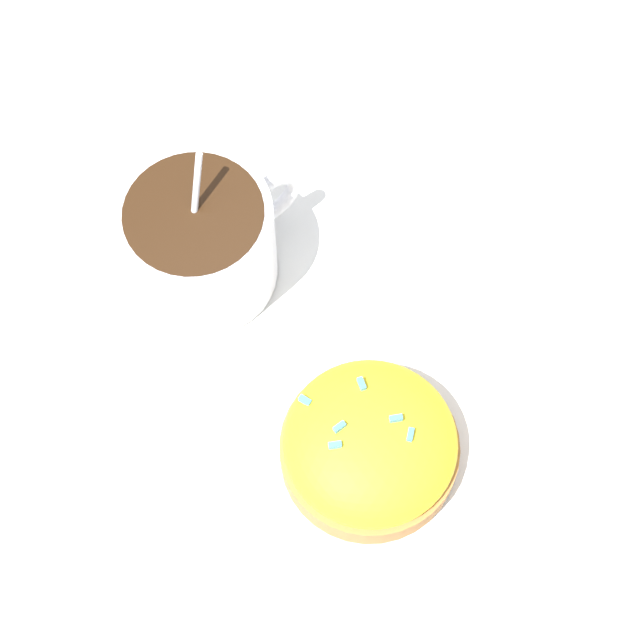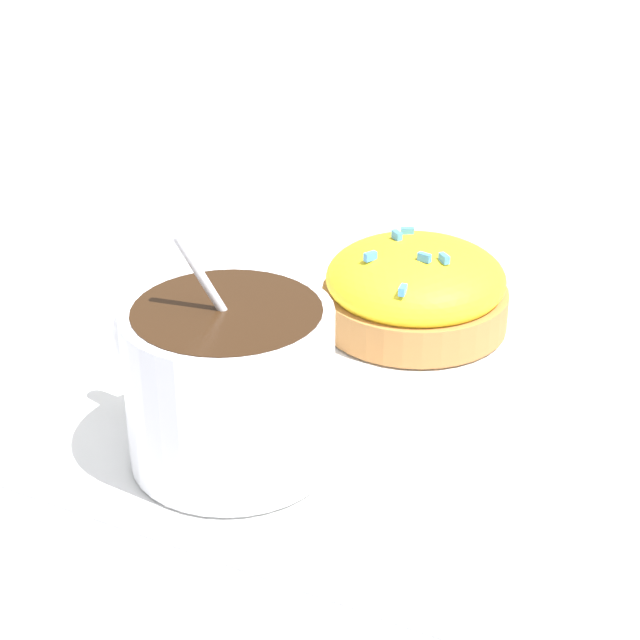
# 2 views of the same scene
# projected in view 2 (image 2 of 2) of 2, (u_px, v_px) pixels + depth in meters

# --- Properties ---
(ground_plane) EXTENTS (3.00, 3.00, 0.00)m
(ground_plane) POSITION_uv_depth(u_px,v_px,m) (312.00, 381.00, 0.54)
(ground_plane) COLOR #B2B2B7
(paper_napkin) EXTENTS (0.32, 0.32, 0.00)m
(paper_napkin) POSITION_uv_depth(u_px,v_px,m) (312.00, 378.00, 0.54)
(paper_napkin) COLOR white
(paper_napkin) RESTS_ON ground_plane
(coffee_cup) EXTENTS (0.09, 0.12, 0.11)m
(coffee_cup) POSITION_uv_depth(u_px,v_px,m) (227.00, 377.00, 0.46)
(coffee_cup) COLOR white
(coffee_cup) RESTS_ON paper_napkin
(frosted_pastry) EXTENTS (0.10, 0.10, 0.05)m
(frosted_pastry) POSITION_uv_depth(u_px,v_px,m) (415.00, 289.00, 0.58)
(frosted_pastry) COLOR #B2753D
(frosted_pastry) RESTS_ON paper_napkin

